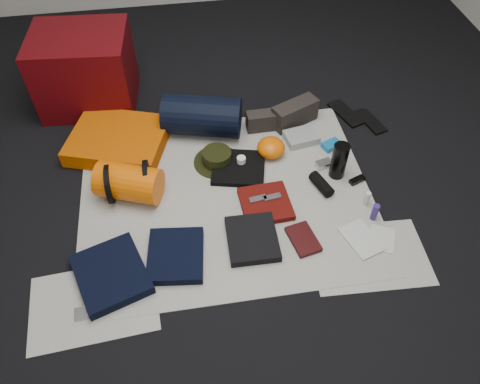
{
  "coord_description": "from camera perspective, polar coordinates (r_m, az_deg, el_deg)",
  "views": [
    {
      "loc": [
        -0.19,
        -1.68,
        1.98
      ],
      "look_at": [
        0.07,
        -0.06,
        0.1
      ],
      "focal_mm": 35.0,
      "sensor_mm": 36.0,
      "label": 1
    }
  ],
  "objects": [
    {
      "name": "floor",
      "position": [
        2.61,
        -1.65,
        -0.71
      ],
      "size": [
        4.5,
        4.5,
        0.02
      ],
      "primitive_type": "cube",
      "color": "black",
      "rests_on": "ground"
    },
    {
      "name": "newspaper_mat",
      "position": [
        2.6,
        -1.65,
        -0.53
      ],
      "size": [
        1.6,
        1.3,
        0.01
      ],
      "primitive_type": "cube",
      "color": "beige",
      "rests_on": "floor"
    },
    {
      "name": "newspaper_sheet_front_left",
      "position": [
        2.33,
        -17.39,
        -12.81
      ],
      "size": [
        0.61,
        0.44,
        0.0
      ],
      "primitive_type": "cube",
      "rotation": [
        0.0,
        0.0,
        0.07
      ],
      "color": "beige",
      "rests_on": "floor"
    },
    {
      "name": "newspaper_sheet_front_right",
      "position": [
        2.45,
        15.41,
        -7.5
      ],
      "size": [
        0.6,
        0.43,
        0.0
      ],
      "primitive_type": "cube",
      "rotation": [
        0.0,
        0.0,
        -0.05
      ],
      "color": "beige",
      "rests_on": "floor"
    },
    {
      "name": "red_cabinet",
      "position": [
        3.23,
        -18.37,
        13.93
      ],
      "size": [
        0.62,
        0.53,
        0.49
      ],
      "primitive_type": "cube",
      "rotation": [
        0.0,
        0.0,
        -0.08
      ],
      "color": "#4F0509",
      "rests_on": "floor"
    },
    {
      "name": "sleeping_pad",
      "position": [
        2.93,
        -14.59,
        6.12
      ],
      "size": [
        0.66,
        0.6,
        0.1
      ],
      "primitive_type": "cube",
      "rotation": [
        0.0,
        0.0,
        -0.32
      ],
      "color": "#C85002",
      "rests_on": "newspaper_mat"
    },
    {
      "name": "stuff_sack",
      "position": [
        2.6,
        -13.39,
        1.12
      ],
      "size": [
        0.39,
        0.31,
        0.2
      ],
      "primitive_type": "cylinder",
      "rotation": [
        0.0,
        1.57,
        -0.37
      ],
      "color": "#DE5903",
      "rests_on": "newspaper_mat"
    },
    {
      "name": "sack_strap_left",
      "position": [
        2.61,
        -15.58,
        0.96
      ],
      "size": [
        0.02,
        0.22,
        0.22
      ],
      "primitive_type": "cylinder",
      "rotation": [
        0.0,
        1.57,
        0.0
      ],
      "color": "black",
      "rests_on": "newspaper_mat"
    },
    {
      "name": "sack_strap_right",
      "position": [
        2.58,
        -11.23,
        1.5
      ],
      "size": [
        0.03,
        0.22,
        0.22
      ],
      "primitive_type": "cylinder",
      "rotation": [
        0.0,
        1.57,
        0.0
      ],
      "color": "black",
      "rests_on": "newspaper_mat"
    },
    {
      "name": "navy_duffel",
      "position": [
        2.9,
        -4.65,
        9.22
      ],
      "size": [
        0.52,
        0.36,
        0.25
      ],
      "primitive_type": "cylinder",
      "rotation": [
        0.0,
        1.57,
        -0.26
      ],
      "color": "black",
      "rests_on": "newspaper_mat"
    },
    {
      "name": "boonie_brim",
      "position": [
        2.78,
        -2.79,
        3.71
      ],
      "size": [
        0.32,
        0.32,
        0.01
      ],
      "primitive_type": "cylinder",
      "rotation": [
        0.0,
        0.0,
        0.14
      ],
      "color": "black",
      "rests_on": "newspaper_mat"
    },
    {
      "name": "boonie_crown",
      "position": [
        2.75,
        -2.83,
        4.32
      ],
      "size": [
        0.17,
        0.17,
        0.08
      ],
      "primitive_type": "cylinder",
      "color": "black",
      "rests_on": "boonie_brim"
    },
    {
      "name": "hiking_boot_left",
      "position": [
        2.97,
        3.12,
        8.71
      ],
      "size": [
        0.24,
        0.09,
        0.12
      ],
      "primitive_type": "cube",
      "rotation": [
        0.0,
        0.0,
        0.02
      ],
      "color": "#2A2521",
      "rests_on": "newspaper_mat"
    },
    {
      "name": "hiking_boot_right",
      "position": [
        3.01,
        6.7,
        9.51
      ],
      "size": [
        0.32,
        0.22,
        0.15
      ],
      "primitive_type": "cube",
      "rotation": [
        0.0,
        0.0,
        0.42
      ],
      "color": "#2A2521",
      "rests_on": "newspaper_mat"
    },
    {
      "name": "flip_flop_left",
      "position": [
        3.18,
        12.76,
        9.33
      ],
      "size": [
        0.19,
        0.29,
        0.02
      ],
      "primitive_type": "cube",
      "rotation": [
        0.0,
        0.0,
        0.35
      ],
      "color": "black",
      "rests_on": "floor"
    },
    {
      "name": "flip_flop_right",
      "position": [
        3.16,
        15.62,
        8.31
      ],
      "size": [
        0.16,
        0.26,
        0.01
      ],
      "primitive_type": "cube",
      "rotation": [
        0.0,
        0.0,
        0.28
      ],
      "color": "black",
      "rests_on": "floor"
    },
    {
      "name": "trousers_navy_a",
      "position": [
        2.35,
        -15.41,
        -9.63
      ],
      "size": [
        0.41,
        0.44,
        0.06
      ],
      "primitive_type": "cube",
      "rotation": [
        0.0,
        0.0,
        0.33
      ],
      "color": "black",
      "rests_on": "newspaper_mat"
    },
    {
      "name": "trousers_navy_b",
      "position": [
        2.35,
        -7.85,
        -7.68
      ],
      "size": [
        0.31,
        0.34,
        0.05
      ],
      "primitive_type": "cube",
      "rotation": [
        0.0,
        0.0,
        -0.12
      ],
      "color": "black",
      "rests_on": "newspaper_mat"
    },
    {
      "name": "trousers_charcoal",
      "position": [
        2.39,
        1.5,
        -5.73
      ],
      "size": [
        0.26,
        0.29,
        0.05
      ],
      "primitive_type": "cube",
      "rotation": [
        0.0,
        0.0,
        -0.02
      ],
      "color": "black",
      "rests_on": "newspaper_mat"
    },
    {
      "name": "black_tshirt",
      "position": [
        2.72,
        -0.16,
        2.97
      ],
      "size": [
        0.36,
        0.34,
        0.03
      ],
      "primitive_type": "cube",
      "rotation": [
        0.0,
        0.0,
        -0.23
      ],
      "color": "black",
      "rests_on": "newspaper_mat"
    },
    {
      "name": "red_shirt",
      "position": [
        2.54,
        3.14,
        -1.44
      ],
      "size": [
        0.28,
        0.28,
        0.04
      ],
      "primitive_type": "cube",
      "rotation": [
        0.0,
        0.0,
        0.06
      ],
      "color": "#520C08",
      "rests_on": "newspaper_mat"
    },
    {
      "name": "orange_stuff_sack",
      "position": [
        2.79,
        3.8,
        5.42
      ],
      "size": [
        0.2,
        0.2,
        0.11
      ],
      "primitive_type": "ellipsoid",
      "rotation": [
        0.0,
        0.0,
        -0.21
      ],
      "color": "#DE5903",
      "rests_on": "newspaper_mat"
    },
    {
      "name": "first_aid_pouch",
      "position": [
        2.92,
        7.45,
        6.64
      ],
      "size": [
        0.22,
        0.18,
        0.05
      ],
      "primitive_type": "cube",
      "rotation": [
        0.0,
        0.0,
        0.17
      ],
      "color": "gray",
      "rests_on": "newspaper_mat"
    },
    {
      "name": "water_bottle",
      "position": [
        2.68,
        11.99,
        3.76
      ],
      "size": [
        0.12,
        0.12,
        0.22
      ],
      "primitive_type": "cylinder",
      "rotation": [
        0.0,
        0.0,
        0.39
      ],
      "color": "black",
      "rests_on": "newspaper_mat"
    },
    {
      "name": "speaker",
      "position": [
        2.65,
        9.9,
        0.94
      ],
      "size": [
        0.11,
        0.18,
        0.06
      ],
      "primitive_type": "cylinder",
      "rotation": [
        1.57,
        0.0,
        0.34
      ],
      "color": "black",
      "rests_on": "newspaper_mat"
    },
    {
      "name": "compact_camera",
      "position": [
        2.78,
        10.16,
        3.36
      ],
      "size": [
        0.1,
        0.08,
        0.04
      ],
      "primitive_type": "cube",
      "rotation": [
        0.0,
        0.0,
        0.25
      ],
      "color": "#B4B4B9",
      "rests_on": "newspaper_mat"
    },
    {
      "name": "cyan_case",
      "position": [
        2.91,
        11.09,
        5.64
      ],
      "size": [
        0.13,
        0.11,
        0.04
      ],
      "primitive_type": "cube",
      "rotation": [
        0.0,
        0.0,
        0.4
      ],
      "color": "#10679F",
      "rests_on": "newspaper_mat"
    },
    {
      "name": "toiletry_purple",
      "position": [
        2.56,
        16.12,
        -2.37
      ],
      "size": [
        0.05,
        0.05,
        0.1
      ],
      "primitive_type": "cylinder",
      "rotation": [
        0.0,
        0.0,
        -0.38
      ],
      "color": "navy",
      "rests_on": "newspaper_mat"
    },
    {
      "name": "toiletry_clear",
      "position": [
        2.62,
        15.21,
        -0.79
      ],
      "size": [
        0.04,
        0.04,
        0.09
      ],
      "primitive_type": "cylinder",
      "rotation": [
        0.0,
        0.0,
        0.31
      ],
      "color": "silver",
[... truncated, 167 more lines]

